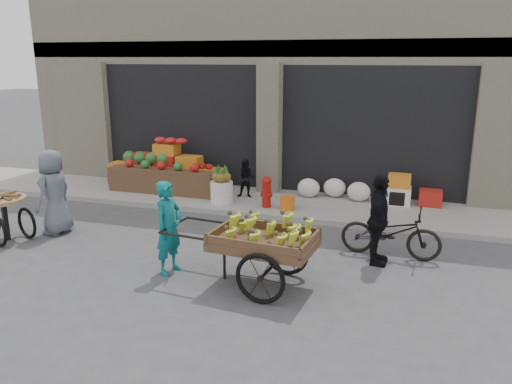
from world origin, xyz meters
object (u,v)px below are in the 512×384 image
(banana_cart, at_px, (260,238))
(tricycle_cart, at_px, (4,211))
(vendor_woman, at_px, (169,228))
(bicycle, at_px, (391,232))
(fire_hydrant, at_px, (267,191))
(seated_person, at_px, (246,178))
(orange_bucket, at_px, (287,203))
(pineapple_bin, at_px, (222,192))
(vendor_grey, at_px, (54,192))
(cyclist, at_px, (378,220))

(banana_cart, xyz_separation_m, tricycle_cart, (-5.23, 0.45, -0.22))
(vendor_woman, relative_size, bicycle, 0.89)
(banana_cart, bearing_deg, fire_hydrant, 110.63)
(seated_person, height_order, bicycle, seated_person)
(orange_bucket, relative_size, tricycle_cart, 0.22)
(fire_hydrant, relative_size, tricycle_cart, 0.49)
(pineapple_bin, xyz_separation_m, bicycle, (3.90, -1.89, 0.08))
(fire_hydrant, bearing_deg, vendor_grey, -144.22)
(banana_cart, height_order, bicycle, banana_cart)
(seated_person, bearing_deg, fire_hydrant, -52.88)
(pineapple_bin, height_order, seated_person, seated_person)
(vendor_woman, bearing_deg, pineapple_bin, 19.24)
(banana_cart, distance_m, vendor_grey, 4.68)
(pineapple_bin, distance_m, seated_person, 0.75)
(bicycle, xyz_separation_m, cyclist, (-0.20, -0.40, 0.33))
(pineapple_bin, xyz_separation_m, fire_hydrant, (1.10, -0.05, 0.13))
(banana_cart, xyz_separation_m, bicycle, (1.82, 1.81, -0.33))
(fire_hydrant, relative_size, cyclist, 0.46)
(fire_hydrant, height_order, seated_person, seated_person)
(seated_person, height_order, vendor_grey, vendor_grey)
(orange_bucket, bearing_deg, banana_cart, -82.43)
(fire_hydrant, bearing_deg, bicycle, -33.31)
(orange_bucket, distance_m, vendor_grey, 4.84)
(orange_bucket, height_order, vendor_woman, vendor_woman)
(orange_bucket, bearing_deg, seated_person, 149.74)
(fire_hydrant, height_order, banana_cart, banana_cart)
(vendor_woman, xyz_separation_m, bicycle, (3.36, 1.77, -0.31))
(fire_hydrant, height_order, tricycle_cart, tricycle_cart)
(orange_bucket, bearing_deg, cyclist, -46.20)
(orange_bucket, distance_m, tricycle_cart, 5.71)
(fire_hydrant, xyz_separation_m, vendor_grey, (-3.58, -2.58, 0.34))
(vendor_woman, relative_size, cyclist, 0.98)
(vendor_woman, height_order, tricycle_cart, vendor_woman)
(fire_hydrant, xyz_separation_m, seated_person, (-0.70, 0.65, 0.08))
(fire_hydrant, distance_m, seated_person, 0.96)
(pineapple_bin, xyz_separation_m, cyclist, (3.70, -2.29, 0.41))
(fire_hydrant, relative_size, vendor_grey, 0.42)
(tricycle_cart, bearing_deg, vendor_woman, 13.28)
(pineapple_bin, relative_size, bicycle, 0.30)
(orange_bucket, xyz_separation_m, vendor_grey, (-4.08, -2.53, 0.57))
(pineapple_bin, height_order, banana_cart, banana_cart)
(fire_hydrant, bearing_deg, tricycle_cart, -143.05)
(seated_person, xyz_separation_m, banana_cart, (1.68, -4.30, 0.20))
(tricycle_cart, bearing_deg, bicycle, 30.52)
(seated_person, xyz_separation_m, vendor_grey, (-2.88, -3.23, 0.26))
(vendor_grey, bearing_deg, bicycle, 98.06)
(vendor_woman, bearing_deg, orange_bucket, -5.73)
(pineapple_bin, xyz_separation_m, seated_person, (0.40, 0.60, 0.21))
(pineapple_bin, distance_m, tricycle_cart, 4.53)
(orange_bucket, height_order, seated_person, seated_person)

